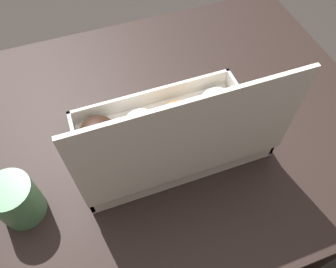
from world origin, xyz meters
TOP-DOWN VIEW (x-y plane):
  - ground_plane at (0.00, 0.00)m, footprint 8.00×8.00m
  - dining_table at (0.00, 0.00)m, footprint 1.03×0.81m
  - donut_box at (0.01, 0.07)m, footprint 0.41×0.25m
  - coffee_mug at (0.35, 0.11)m, footprint 0.09×0.09m

SIDE VIEW (x-z plane):
  - ground_plane at x=0.00m, z-range 0.00..0.00m
  - dining_table at x=0.00m, z-range 0.26..1.00m
  - coffee_mug at x=0.35m, z-range 0.75..0.85m
  - donut_box at x=0.01m, z-range 0.65..0.94m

